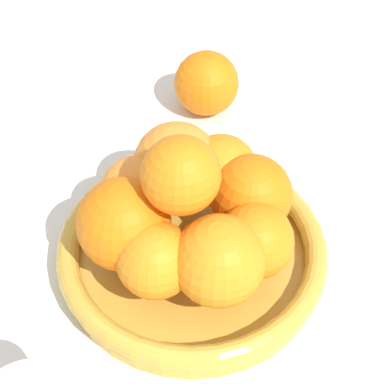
% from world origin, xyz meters
% --- Properties ---
extents(ground_plane, '(4.00, 4.00, 0.00)m').
position_xyz_m(ground_plane, '(0.00, 0.00, 0.00)').
color(ground_plane, silver).
extents(fruit_bowl, '(0.25, 0.25, 0.04)m').
position_xyz_m(fruit_bowl, '(0.00, 0.00, 0.02)').
color(fruit_bowl, gold).
rests_on(fruit_bowl, ground_plane).
extents(orange_pile, '(0.20, 0.20, 0.13)m').
position_xyz_m(orange_pile, '(0.00, 0.00, 0.08)').
color(orange_pile, orange).
rests_on(orange_pile, fruit_bowl).
extents(stray_orange, '(0.08, 0.08, 0.08)m').
position_xyz_m(stray_orange, '(0.22, -0.11, 0.04)').
color(stray_orange, orange).
rests_on(stray_orange, ground_plane).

